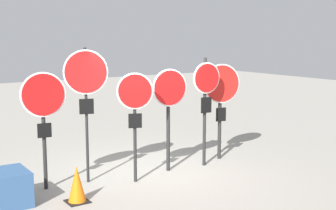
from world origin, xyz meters
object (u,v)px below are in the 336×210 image
object	(u,v)px
stop_sign_2	(135,103)
stop_sign_4	(206,92)
stop_sign_0	(43,106)
stop_sign_5	(221,93)
stop_sign_3	(169,98)
stop_sign_1	(86,82)
traffic_cone_0	(77,184)
storage_crate	(0,189)

from	to	relation	value
stop_sign_2	stop_sign_4	bearing A→B (deg)	27.53
stop_sign_2	stop_sign_0	bearing A→B (deg)	-176.10
stop_sign_4	stop_sign_5	world-z (taller)	stop_sign_4
stop_sign_2	stop_sign_3	size ratio (longest dim) A/B	0.99
stop_sign_0	stop_sign_1	world-z (taller)	stop_sign_1
stop_sign_2	stop_sign_3	world-z (taller)	stop_sign_3
stop_sign_1	stop_sign_5	bearing A→B (deg)	16.68
stop_sign_0	traffic_cone_0	xyz separation A→B (m)	(0.21, -0.92, -1.24)
stop_sign_3	stop_sign_1	bearing A→B (deg)	178.99
stop_sign_3	traffic_cone_0	world-z (taller)	stop_sign_3
stop_sign_1	traffic_cone_0	size ratio (longest dim) A/B	4.11
stop_sign_0	storage_crate	world-z (taller)	stop_sign_0
stop_sign_0	stop_sign_4	world-z (taller)	stop_sign_4
stop_sign_2	traffic_cone_0	size ratio (longest dim) A/B	3.37
stop_sign_4	traffic_cone_0	distance (m)	3.50
stop_sign_0	stop_sign_2	world-z (taller)	stop_sign_0
stop_sign_0	stop_sign_2	distance (m)	1.67
stop_sign_1	stop_sign_4	distance (m)	2.64
stop_sign_5	traffic_cone_0	distance (m)	4.09
stop_sign_0	stop_sign_4	xyz separation A→B (m)	(3.41, -0.37, 0.07)
stop_sign_4	stop_sign_5	size ratio (longest dim) A/B	1.07
stop_sign_4	stop_sign_5	distance (m)	0.68
stop_sign_1	stop_sign_2	distance (m)	0.99
stop_sign_0	stop_sign_5	size ratio (longest dim) A/B	1.00
stop_sign_1	stop_sign_5	world-z (taller)	stop_sign_1
stop_sign_3	stop_sign_5	world-z (taller)	stop_sign_5
stop_sign_0	stop_sign_3	size ratio (longest dim) A/B	1.02
storage_crate	stop_sign_5	bearing A→B (deg)	3.03
traffic_cone_0	storage_crate	size ratio (longest dim) A/B	0.69
stop_sign_0	stop_sign_1	xyz separation A→B (m)	(0.81, -0.05, 0.40)
stop_sign_5	stop_sign_4	bearing A→B (deg)	-144.33
stop_sign_3	stop_sign_4	world-z (taller)	stop_sign_4
stop_sign_3	storage_crate	distance (m)	3.68
stop_sign_0	stop_sign_3	bearing A→B (deg)	1.64
stop_sign_1	stop_sign_3	world-z (taller)	stop_sign_1
stop_sign_3	traffic_cone_0	xyz separation A→B (m)	(-2.32, -0.65, -1.22)
stop_sign_0	stop_sign_3	distance (m)	2.55
stop_sign_0	stop_sign_4	size ratio (longest dim) A/B	0.93
stop_sign_0	storage_crate	size ratio (longest dim) A/B	2.39
stop_sign_3	stop_sign_4	bearing A→B (deg)	-0.25
stop_sign_2	stop_sign_4	world-z (taller)	stop_sign_4
stop_sign_3	stop_sign_4	xyz separation A→B (m)	(0.87, -0.10, 0.09)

